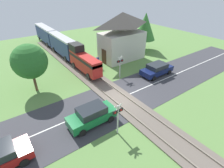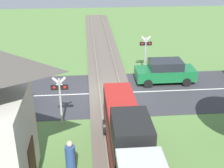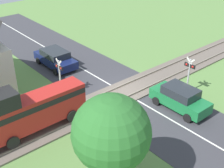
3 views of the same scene
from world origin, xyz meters
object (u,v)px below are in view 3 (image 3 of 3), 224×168
at_px(car_far_side, 55,58).
at_px(pedestrian_by_station, 11,109).
at_px(crossing_signal_west_approach, 189,70).
at_px(car_near_crossing, 180,98).
at_px(crossing_signal_east_approach, 60,72).

distance_m(car_far_side, pedestrian_by_station, 7.95).
relative_size(crossing_signal_west_approach, pedestrian_by_station, 1.66).
distance_m(car_near_crossing, crossing_signal_east_approach, 8.57).
relative_size(car_near_crossing, car_far_side, 0.94).
bearing_deg(crossing_signal_east_approach, crossing_signal_west_approach, -129.08).
bearing_deg(pedestrian_by_station, car_far_side, -52.03).
xyz_separation_m(car_near_crossing, crossing_signal_west_approach, (1.02, -2.16, 0.97)).
height_order(car_near_crossing, crossing_signal_west_approach, crossing_signal_west_approach).
xyz_separation_m(car_far_side, crossing_signal_west_approach, (-10.11, -5.04, 1.03)).
xyz_separation_m(car_near_crossing, pedestrian_by_station, (6.24, 9.15, -0.07)).
bearing_deg(car_far_side, crossing_signal_east_approach, 153.15).
height_order(car_near_crossing, car_far_side, car_near_crossing).
distance_m(car_far_side, crossing_signal_east_approach, 4.89).
bearing_deg(car_far_side, pedestrian_by_station, 127.97).
bearing_deg(crossing_signal_west_approach, car_far_side, 26.49).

